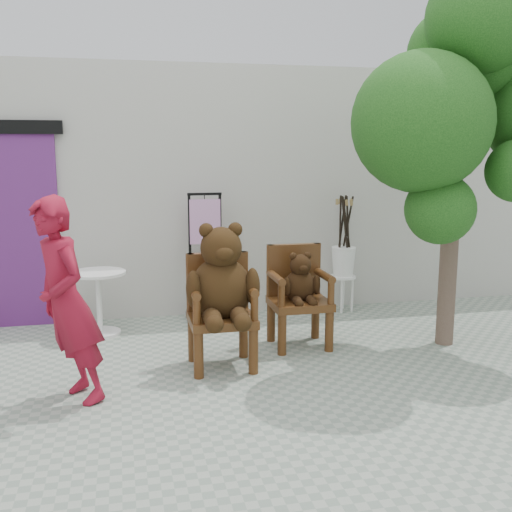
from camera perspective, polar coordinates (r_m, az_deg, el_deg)
The scene contains 10 objects.
ground_plane at distance 5.25m, azimuth 7.36°, elevation -12.46°, with size 60.00×60.00×0.00m, color gray.
back_wall at distance 7.85m, azimuth -0.19°, elevation 6.41°, with size 9.00×1.00×3.00m, color #BBB8AF.
doorway at distance 7.29m, azimuth -22.93°, elevation 2.67°, with size 1.40×0.11×2.33m.
chair_big at distance 5.50m, azimuth -3.31°, elevation -3.04°, with size 0.67×0.72×1.36m.
chair_small at distance 6.17m, azimuth 4.08°, elevation -3.05°, with size 0.59×0.54×1.03m.
person at distance 4.92m, azimuth -17.56°, elevation -4.21°, with size 0.61×0.40×1.66m, color maroon.
cafe_table at distance 6.76m, azimuth -14.74°, elevation -3.64°, with size 0.60×0.60×0.70m.
display_stand at distance 7.10m, azimuth -4.82°, elevation -1.48°, with size 0.45×0.35×1.51m.
stool_bucket at distance 7.52m, azimuth 8.33°, elevation -0.45°, with size 0.32×0.32×1.45m.
tree at distance 6.12m, azimuth 19.60°, elevation 14.35°, with size 2.39×1.99×3.64m.
Camera 1 is at (-1.70, -4.55, 2.01)m, focal length 42.00 mm.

